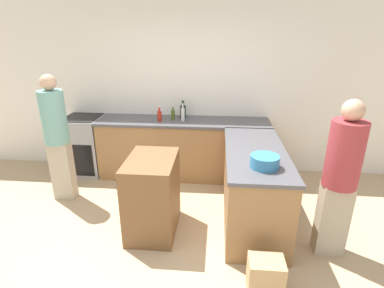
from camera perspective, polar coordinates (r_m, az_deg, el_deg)
ground_plane at (r=3.37m, az=-5.54°, el=-20.34°), size 14.00×14.00×0.00m
wall_back at (r=4.84m, az=-1.28°, el=10.50°), size 8.00×0.06×2.70m
counter_back at (r=4.76m, az=-1.64°, el=-0.81°), size 2.65×0.65×0.92m
counter_peninsula at (r=3.72m, az=11.54°, el=-7.68°), size 0.69×1.69×0.92m
range_oven at (r=5.19m, az=-19.69°, el=-0.16°), size 0.58×0.62×0.94m
island_table at (r=3.49m, az=-7.51°, el=-9.65°), size 0.53×0.77×0.90m
mixing_bowl at (r=3.08m, az=13.68°, el=-3.24°), size 0.29×0.29×0.12m
wine_bottle_dark at (r=4.71m, az=-1.73°, el=6.26°), size 0.09×0.09×0.28m
olive_oil_bottle at (r=4.67m, az=-3.65°, el=5.64°), size 0.06×0.06×0.19m
vinegar_bottle_clear at (r=4.55m, az=-1.81°, el=5.74°), size 0.06×0.06×0.27m
hot_sauce_bottle at (r=4.59m, az=-6.20°, el=5.40°), size 0.07×0.07×0.20m
person_by_range at (r=4.30m, az=-24.37°, el=1.69°), size 0.31×0.31×1.72m
person_at_peninsula at (r=3.25m, az=26.43°, el=-5.43°), size 0.33×0.33×1.64m
paper_bag at (r=2.98m, az=13.82°, el=-23.11°), size 0.31×0.24×0.33m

